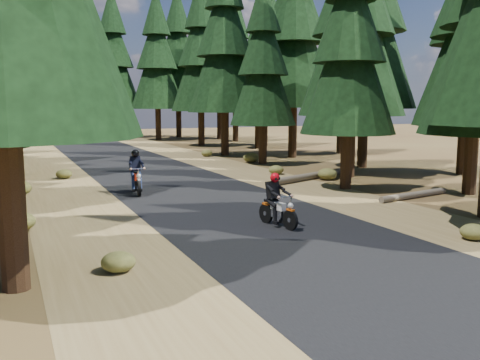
% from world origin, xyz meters
% --- Properties ---
extents(ground, '(120.00, 120.00, 0.00)m').
position_xyz_m(ground, '(0.00, 0.00, 0.00)').
color(ground, '#422C17').
rests_on(ground, ground).
extents(road, '(6.00, 100.00, 0.01)m').
position_xyz_m(road, '(0.00, 5.00, 0.01)').
color(road, black).
rests_on(road, ground).
extents(shoulder_l, '(3.20, 100.00, 0.01)m').
position_xyz_m(shoulder_l, '(-4.60, 5.00, 0.00)').
color(shoulder_l, brown).
rests_on(shoulder_l, ground).
extents(shoulder_r, '(3.20, 100.00, 0.01)m').
position_xyz_m(shoulder_r, '(4.60, 5.00, 0.00)').
color(shoulder_r, brown).
rests_on(shoulder_r, ground).
extents(pine_forest, '(34.59, 55.08, 16.32)m').
position_xyz_m(pine_forest, '(-0.02, 21.05, 7.89)').
color(pine_forest, black).
rests_on(pine_forest, ground).
extents(log_near, '(5.77, 2.76, 0.32)m').
position_xyz_m(log_near, '(6.49, 7.52, 0.16)').
color(log_near, '#4C4233').
rests_on(log_near, ground).
extents(log_far, '(3.62, 0.97, 0.24)m').
position_xyz_m(log_far, '(7.09, 1.60, 0.12)').
color(log_far, '#4C4233').
rests_on(log_far, ground).
extents(understory_shrubs, '(15.60, 30.61, 0.65)m').
position_xyz_m(understory_shrubs, '(-0.60, 8.62, 0.27)').
color(understory_shrubs, '#474C1E').
rests_on(understory_shrubs, ground).
extents(rider_lead, '(0.81, 1.77, 1.52)m').
position_xyz_m(rider_lead, '(0.29, -0.49, 0.51)').
color(rider_lead, silver).
rests_on(rider_lead, road).
extents(rider_follow, '(0.75, 1.95, 1.70)m').
position_xyz_m(rider_follow, '(-2.09, 6.69, 0.57)').
color(rider_follow, '#A91F0B').
rests_on(rider_follow, road).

